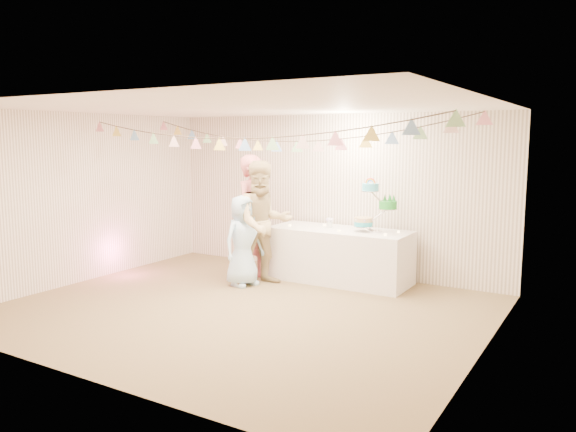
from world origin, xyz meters
The scene contains 24 objects.
floor centered at (0.00, 0.00, 0.00)m, with size 6.00×6.00×0.00m, color brown.
ceiling centered at (0.00, 0.00, 2.60)m, with size 6.00×6.00×0.00m, color white.
back_wall centered at (0.00, 2.50, 1.30)m, with size 6.00×6.00×0.00m, color white.
front_wall centered at (0.00, -2.50, 1.30)m, with size 6.00×6.00×0.00m, color white.
left_wall centered at (-3.00, 0.00, 1.30)m, with size 5.00×5.00×0.00m, color white.
right_wall centered at (3.00, 0.00, 1.30)m, with size 5.00×5.00×0.00m, color white.
table centered at (0.43, 1.97, 0.41)m, with size 2.19×0.88×0.82m, color white.
cake_stand centered at (0.98, 2.02, 1.12)m, with size 0.67×0.39×0.75m, color silver, non-canonical shape.
cake_bottom centered at (0.83, 1.96, 0.84)m, with size 0.31×0.31×0.15m, color #2AB1C5, non-canonical shape.
cake_middle centered at (1.16, 2.11, 1.11)m, with size 0.27×0.27×0.22m, color #1F902B, non-canonical shape.
cake_top_tier centered at (0.92, 1.99, 1.38)m, with size 0.25×0.25×0.19m, color #49C7E6, non-canonical shape.
platter centered at (-0.17, 1.92, 0.76)m, with size 0.37×0.37×0.02m, color white.
posy centered at (0.24, 2.02, 0.83)m, with size 0.14×0.14×0.16m, color white, non-canonical shape.
person_adult_a centered at (-0.77, 1.40, 0.98)m, with size 0.72×0.47×1.96m, color #C26567.
person_adult_b centered at (-0.48, 1.22, 0.94)m, with size 0.92×0.71×1.88m, color tan.
person_child centered at (-0.71, 1.01, 0.69)m, with size 0.67×0.44×1.37m, color #B2DDFC.
bunting_back centered at (0.00, 1.10, 2.35)m, with size 5.60×1.10×0.40m, color pink, non-canonical shape.
bunting_front centered at (0.00, -0.20, 2.32)m, with size 5.60×0.90×0.36m, color #72A5E5, non-canonical shape.
tealight_0 centered at (-0.37, 1.82, 0.84)m, with size 0.04×0.04×0.03m, color #FFD88C.
tealight_1 centered at (0.08, 2.15, 0.84)m, with size 0.04×0.04×0.03m, color #FFD88C.
tealight_2 centered at (0.53, 1.75, 0.84)m, with size 0.04×0.04×0.03m, color #FFD88C.
tealight_3 centered at (0.78, 2.19, 0.84)m, with size 0.04×0.04×0.03m, color #FFD88C.
tealight_4 centered at (1.25, 1.79, 0.84)m, with size 0.04×0.04×0.03m, color #FFD88C.
tealight_5 centered at (1.33, 2.12, 0.84)m, with size 0.04×0.04×0.03m, color #FFD88C.
Camera 1 is at (4.13, -5.77, 2.21)m, focal length 35.00 mm.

